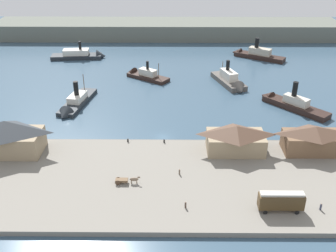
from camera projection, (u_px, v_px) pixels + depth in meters
ground_plane at (163, 137)px, 111.77m from camera, size 320.00×320.00×0.00m
quay_promenade at (161, 180)px, 91.98m from camera, size 110.00×36.00×1.20m
seawall_edge at (163, 142)px, 108.35m from camera, size 110.00×0.80×1.00m
ferry_shed_customs_shed at (7, 136)px, 100.14m from camera, size 17.26×9.55×9.04m
ferry_shed_central_terminal at (236, 138)px, 101.04m from camera, size 14.96×8.74×7.30m
ferry_shed_west_terminal at (314, 139)px, 100.89m from camera, size 15.48×7.75×7.20m
street_tram at (281, 200)px, 80.27m from camera, size 9.26×2.47×4.54m
horse_cart at (126, 180)px, 89.60m from camera, size 5.72×1.45×1.87m
pedestrian_near_west_shed at (186, 205)px, 81.98m from camera, size 0.39×0.39×1.56m
pedestrian_walking_west at (321, 207)px, 81.39m from camera, size 0.41×0.41×1.65m
pedestrian_near_east_shed at (179, 172)px, 92.87m from camera, size 0.38×0.38×1.53m
mooring_post_center_west at (128, 140)px, 106.78m from camera, size 0.44×0.44×0.90m
mooring_post_east at (164, 141)px, 106.40m from camera, size 0.44×0.44×0.90m
ferry_departing_north at (74, 104)px, 128.86m from camera, size 9.60×24.24×10.07m
ferry_near_quay at (231, 82)px, 146.03m from camera, size 12.28×21.11×10.62m
ferry_moored_west at (83, 55)px, 175.57m from camera, size 24.30×7.94×9.61m
ferry_mid_harbor at (143, 75)px, 153.89m from camera, size 18.41×14.93×9.05m
ferry_approaching_east at (254, 54)px, 176.07m from camera, size 23.29×16.98×10.47m
ferry_moored_east at (289, 103)px, 129.18m from camera, size 20.04×21.60×10.53m
far_headland at (167, 29)px, 207.47m from camera, size 180.00×24.00×8.00m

